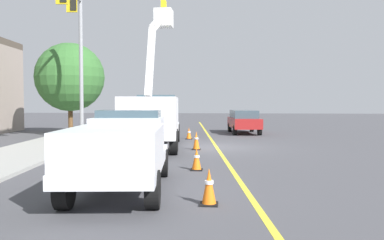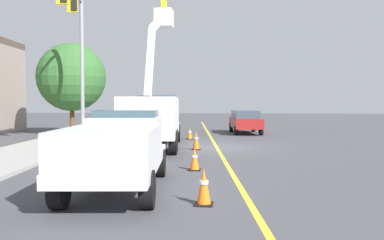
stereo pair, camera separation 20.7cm
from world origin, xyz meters
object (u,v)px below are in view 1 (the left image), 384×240
Objects in this scene: traffic_cone_trailing at (189,133)px; traffic_signal_mast at (72,28)px; traffic_cone_mid_front at (197,159)px; traffic_cone_mid_rear at (196,141)px; service_pickup_truck at (122,148)px; passing_minivan at (244,120)px; utility_bucket_truck at (153,115)px; traffic_cone_leading at (209,187)px.

traffic_signal_mast is (-3.66, 5.88, 5.90)m from traffic_cone_trailing.
traffic_cone_mid_front reaches higher than traffic_cone_trailing.
traffic_signal_mast reaches higher than traffic_cone_mid_rear.
traffic_signal_mast is at bearing 27.99° from service_pickup_truck.
utility_bucket_truck is at bearing 152.44° from passing_minivan.
traffic_cone_leading is 10.22m from traffic_cone_mid_rear.
traffic_cone_mid_front is 11.13m from traffic_cone_trailing.
traffic_cone_mid_front is at bearing 172.45° from passing_minivan.
utility_bucket_truck is 4.82m from traffic_cone_trailing.
traffic_cone_mid_front is 5.73m from traffic_cone_mid_rear.
passing_minivan is at bearing -11.18° from service_pickup_truck.
traffic_cone_mid_front is (4.44, 0.65, -0.04)m from traffic_cone_leading.
passing_minivan is 6.05m from traffic_cone_trailing.
utility_bucket_truck is 0.95× the size of traffic_signal_mast.
passing_minivan reaches higher than traffic_cone_leading.
traffic_signal_mast is (-8.54, 9.41, 5.28)m from passing_minivan.
utility_bucket_truck is 11.61m from traffic_cone_leading.
utility_bucket_truck is 1.45× the size of service_pickup_truck.
passing_minivan is 10.56m from traffic_cone_mid_rear.
traffic_cone_trailing is (4.45, -1.35, -1.27)m from utility_bucket_truck.
passing_minivan is at bearing -4.09° from traffic_cone_leading.
service_pickup_truck is 6.99× the size of traffic_cone_leading.
traffic_cone_leading is (-1.25, -2.32, -0.71)m from service_pickup_truck.
traffic_cone_trailing is (14.24, -0.26, -0.77)m from service_pickup_truck.
traffic_cone_leading is at bearing 175.91° from passing_minivan.
service_pickup_truck reaches higher than passing_minivan.
traffic_cone_trailing is (15.48, 2.06, -0.06)m from traffic_cone_leading.
traffic_signal_mast is (1.67, 6.80, 5.82)m from traffic_cone_mid_rear.
traffic_signal_mast is (11.83, 7.95, 5.85)m from traffic_cone_leading.
traffic_cone_mid_rear is 1.24× the size of traffic_cone_trailing.
service_pickup_truck is at bearing 168.82° from passing_minivan.
passing_minivan is 6.00× the size of traffic_cone_leading.
service_pickup_truck is at bearing 178.96° from traffic_cone_trailing.
service_pickup_truck reaches higher than traffic_cone_leading.
utility_bucket_truck reaches higher than traffic_cone_trailing.
utility_bucket_truck is at bearing 68.70° from traffic_cone_mid_rear.
traffic_cone_mid_rear is (8.91, -1.17, -0.68)m from service_pickup_truck.
traffic_cone_leading is 1.16× the size of traffic_cone_trailing.
traffic_cone_leading is 0.09× the size of traffic_signal_mast.
utility_bucket_truck is at bearing 22.72° from traffic_cone_mid_front.
passing_minivan is 20.43m from traffic_cone_leading.
traffic_cone_mid_front is (3.19, -1.67, -0.75)m from service_pickup_truck.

